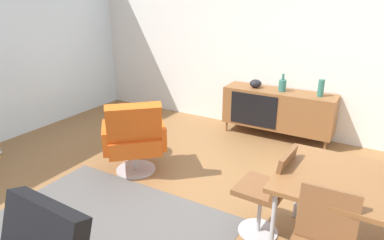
{
  "coord_description": "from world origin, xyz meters",
  "views": [
    {
      "loc": [
        1.57,
        -2.45,
        2.03
      ],
      "look_at": [
        -0.05,
        0.32,
        0.84
      ],
      "focal_mm": 31.8,
      "sensor_mm": 36.0,
      "label": 1
    }
  ],
  "objects_px": {
    "vase_ceramic_small": "(256,84)",
    "vase_cobalt": "(282,85)",
    "dining_chair_near_window": "(268,189)",
    "vase_sculptural_dark": "(321,88)",
    "side_table_round": "(126,133)",
    "fruit_bowl": "(124,116)",
    "lounge_chair_red": "(134,137)",
    "sideboard": "(278,109)"
  },
  "relations": [
    {
      "from": "vase_ceramic_small",
      "to": "vase_cobalt",
      "type": "bearing_deg",
      "value": -0.0
    },
    {
      "from": "dining_chair_near_window",
      "to": "vase_sculptural_dark",
      "type": "bearing_deg",
      "value": 90.96
    },
    {
      "from": "side_table_round",
      "to": "fruit_bowl",
      "type": "relative_size",
      "value": 2.6
    },
    {
      "from": "lounge_chair_red",
      "to": "dining_chair_near_window",
      "type": "bearing_deg",
      "value": -9.98
    },
    {
      "from": "dining_chair_near_window",
      "to": "fruit_bowl",
      "type": "bearing_deg",
      "value": 164.04
    },
    {
      "from": "lounge_chair_red",
      "to": "fruit_bowl",
      "type": "relative_size",
      "value": 4.73
    },
    {
      "from": "vase_ceramic_small",
      "to": "fruit_bowl",
      "type": "distance_m",
      "value": 2.02
    },
    {
      "from": "fruit_bowl",
      "to": "side_table_round",
      "type": "bearing_deg",
      "value": -90.17
    },
    {
      "from": "lounge_chair_red",
      "to": "vase_sculptural_dark",
      "type": "bearing_deg",
      "value": 49.23
    },
    {
      "from": "dining_chair_near_window",
      "to": "fruit_bowl",
      "type": "height_order",
      "value": "dining_chair_near_window"
    },
    {
      "from": "vase_cobalt",
      "to": "vase_ceramic_small",
      "type": "distance_m",
      "value": 0.4
    },
    {
      "from": "vase_sculptural_dark",
      "to": "vase_ceramic_small",
      "type": "bearing_deg",
      "value": 180.0
    },
    {
      "from": "vase_cobalt",
      "to": "vase_sculptural_dark",
      "type": "xyz_separation_m",
      "value": [
        0.53,
        0.0,
        0.03
      ]
    },
    {
      "from": "dining_chair_near_window",
      "to": "sideboard",
      "type": "bearing_deg",
      "value": 104.96
    },
    {
      "from": "sideboard",
      "to": "vase_sculptural_dark",
      "type": "bearing_deg",
      "value": 0.19
    },
    {
      "from": "vase_cobalt",
      "to": "dining_chair_near_window",
      "type": "height_order",
      "value": "vase_cobalt"
    },
    {
      "from": "sideboard",
      "to": "vase_sculptural_dark",
      "type": "relative_size",
      "value": 6.82
    },
    {
      "from": "fruit_bowl",
      "to": "lounge_chair_red",
      "type": "bearing_deg",
      "value": -36.9
    },
    {
      "from": "vase_ceramic_small",
      "to": "side_table_round",
      "type": "bearing_deg",
      "value": -125.11
    },
    {
      "from": "dining_chair_near_window",
      "to": "side_table_round",
      "type": "height_order",
      "value": "dining_chair_near_window"
    },
    {
      "from": "lounge_chair_red",
      "to": "vase_cobalt",
      "type": "bearing_deg",
      "value": 59.4
    },
    {
      "from": "vase_ceramic_small",
      "to": "fruit_bowl",
      "type": "xyz_separation_m",
      "value": [
        -1.15,
        -1.64,
        -0.22
      ]
    },
    {
      "from": "vase_ceramic_small",
      "to": "fruit_bowl",
      "type": "relative_size",
      "value": 0.87
    },
    {
      "from": "lounge_chair_red",
      "to": "fruit_bowl",
      "type": "height_order",
      "value": "lounge_chair_red"
    },
    {
      "from": "vase_sculptural_dark",
      "to": "dining_chair_near_window",
      "type": "height_order",
      "value": "vase_sculptural_dark"
    },
    {
      "from": "vase_sculptural_dark",
      "to": "side_table_round",
      "type": "relative_size",
      "value": 0.45
    },
    {
      "from": "lounge_chair_red",
      "to": "side_table_round",
      "type": "bearing_deg",
      "value": 143.18
    },
    {
      "from": "sideboard",
      "to": "vase_ceramic_small",
      "type": "xyz_separation_m",
      "value": [
        -0.37,
        0.0,
        0.34
      ]
    },
    {
      "from": "lounge_chair_red",
      "to": "fruit_bowl",
      "type": "bearing_deg",
      "value": 143.1
    },
    {
      "from": "vase_sculptural_dark",
      "to": "vase_ceramic_small",
      "type": "relative_size",
      "value": 1.34
    },
    {
      "from": "sideboard",
      "to": "dining_chair_near_window",
      "type": "xyz_separation_m",
      "value": [
        0.6,
        -2.24,
        0.03
      ]
    },
    {
      "from": "sideboard",
      "to": "fruit_bowl",
      "type": "distance_m",
      "value": 2.24
    },
    {
      "from": "vase_cobalt",
      "to": "dining_chair_near_window",
      "type": "relative_size",
      "value": 0.29
    },
    {
      "from": "vase_ceramic_small",
      "to": "lounge_chair_red",
      "type": "bearing_deg",
      "value": -111.03
    },
    {
      "from": "sideboard",
      "to": "vase_cobalt",
      "type": "xyz_separation_m",
      "value": [
        0.03,
        0.0,
        0.37
      ]
    },
    {
      "from": "vase_ceramic_small",
      "to": "dining_chair_near_window",
      "type": "xyz_separation_m",
      "value": [
        0.97,
        -2.25,
        -0.31
      ]
    },
    {
      "from": "vase_cobalt",
      "to": "fruit_bowl",
      "type": "xyz_separation_m",
      "value": [
        -1.55,
        -1.64,
        -0.25
      ]
    },
    {
      "from": "vase_cobalt",
      "to": "fruit_bowl",
      "type": "relative_size",
      "value": 1.26
    },
    {
      "from": "vase_ceramic_small",
      "to": "lounge_chair_red",
      "type": "height_order",
      "value": "lounge_chair_red"
    },
    {
      "from": "vase_cobalt",
      "to": "side_table_round",
      "type": "distance_m",
      "value": 2.31
    },
    {
      "from": "vase_sculptural_dark",
      "to": "fruit_bowl",
      "type": "distance_m",
      "value": 2.66
    },
    {
      "from": "side_table_round",
      "to": "fruit_bowl",
      "type": "distance_m",
      "value": 0.23
    }
  ]
}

